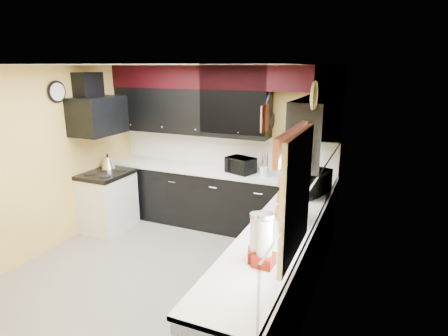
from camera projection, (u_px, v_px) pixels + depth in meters
name	position (u px, v px, depth m)	size (l,w,h in m)	color
ground	(166.00, 271.00, 4.70)	(3.60, 3.60, 0.00)	gray
wall_back	(223.00, 146.00, 5.96)	(3.60, 0.06, 2.50)	#E0C666
wall_right	(317.00, 196.00, 3.68)	(0.06, 3.60, 2.50)	#E0C666
wall_left	(48.00, 160.00, 5.06)	(0.06, 3.60, 2.50)	#E0C666
ceiling	(156.00, 65.00, 4.04)	(3.60, 3.60, 0.06)	white
cab_back	(216.00, 199.00, 5.91)	(3.60, 0.60, 0.90)	black
cab_right	(276.00, 277.00, 3.74)	(0.60, 3.00, 0.90)	black
counter_back	(215.00, 171.00, 5.79)	(3.62, 0.64, 0.04)	white
counter_right	(278.00, 234.00, 3.62)	(0.64, 3.02, 0.04)	white
splash_back	(223.00, 150.00, 5.97)	(3.60, 0.02, 0.50)	white
splash_right	(316.00, 202.00, 3.70)	(0.02, 3.60, 0.50)	white
upper_back	(189.00, 111.00, 5.86)	(2.60, 0.35, 0.70)	black
upper_right	(319.00, 126.00, 4.40)	(0.35, 1.80, 0.70)	black
soffit_back	(218.00, 77.00, 5.52)	(3.60, 0.36, 0.35)	black
soffit_right	(301.00, 85.00, 3.31)	(0.36, 3.24, 0.35)	black
stove	(108.00, 202.00, 5.83)	(0.60, 0.75, 0.86)	white
cooktop	(106.00, 174.00, 5.71)	(0.62, 0.77, 0.06)	black
hood	(98.00, 116.00, 5.49)	(0.50, 0.78, 0.55)	black
hood_duct	(88.00, 86.00, 5.43)	(0.24, 0.40, 0.40)	black
window	(297.00, 195.00, 2.81)	(0.03, 0.86, 0.96)	white
valance	(292.00, 142.00, 2.73)	(0.04, 0.88, 0.20)	red
pan_top	(270.00, 102.00, 5.23)	(0.03, 0.22, 0.40)	black
pan_mid	(266.00, 121.00, 5.18)	(0.03, 0.28, 0.46)	black
pan_low	(272.00, 121.00, 5.42)	(0.03, 0.24, 0.42)	black
cut_board	(264.00, 118.00, 5.06)	(0.03, 0.26, 0.35)	white
baskets	(290.00, 197.00, 3.85)	(0.27, 0.27, 0.50)	brown
clock	(57.00, 92.00, 5.03)	(0.03, 0.30, 0.30)	black
deco_plate	(314.00, 95.00, 3.12)	(0.03, 0.24, 0.24)	white
toaster_oven	(240.00, 165.00, 5.58)	(0.40, 0.34, 0.23)	black
microwave	(309.00, 182.00, 4.65)	(0.54, 0.36, 0.30)	black
utensil_crock	(264.00, 171.00, 5.41)	(0.14, 0.14, 0.15)	silver
knife_block	(286.00, 170.00, 5.36)	(0.10, 0.14, 0.22)	black
kettle	(108.00, 163.00, 5.88)	(0.21, 0.21, 0.19)	silver
dispenser_a	(257.00, 239.00, 3.03)	(0.14, 0.14, 0.39)	#571307
dispenser_b	(264.00, 241.00, 2.95)	(0.16, 0.16, 0.43)	#680200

